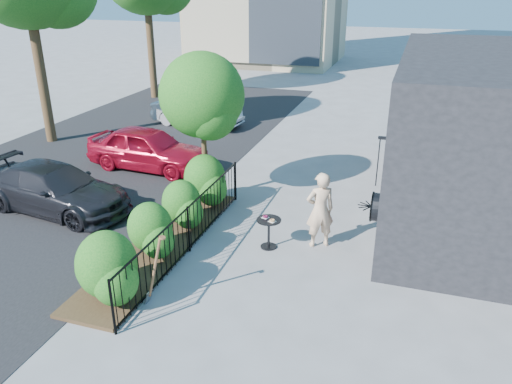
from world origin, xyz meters
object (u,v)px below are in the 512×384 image
(car_red, at_px, (148,148))
(car_silver, at_px, (197,111))
(car_darkgrey, at_px, (55,189))
(patio_tree, at_px, (204,101))
(shovel, at_px, (154,274))
(woman, at_px, (320,210))
(cafe_table, at_px, (269,228))

(car_red, relative_size, car_silver, 1.05)
(car_darkgrey, bearing_deg, patio_tree, -55.23)
(car_red, bearing_deg, shovel, -145.90)
(car_silver, xyz_separation_m, car_darkgrey, (-0.10, -8.77, -0.01))
(shovel, xyz_separation_m, car_darkgrey, (-4.48, 2.92, -0.05))
(patio_tree, relative_size, woman, 2.22)
(cafe_table, distance_m, car_red, 6.38)
(patio_tree, bearing_deg, cafe_table, -40.76)
(patio_tree, xyz_separation_m, woman, (3.43, -1.60, -1.88))
(patio_tree, relative_size, shovel, 2.61)
(woman, distance_m, car_darkgrey, 6.94)
(shovel, distance_m, car_silver, 12.48)
(cafe_table, relative_size, car_red, 0.19)
(car_darkgrey, bearing_deg, cafe_table, -84.91)
(cafe_table, distance_m, shovel, 3.06)
(shovel, bearing_deg, car_red, 120.01)
(cafe_table, xyz_separation_m, car_red, (-5.14, 3.77, 0.19))
(car_red, height_order, car_silver, car_red)
(shovel, height_order, car_darkgrey, shovel)
(shovel, relative_size, car_silver, 0.40)
(cafe_table, xyz_separation_m, woman, (1.06, 0.44, 0.40))
(patio_tree, xyz_separation_m, car_silver, (-3.40, 6.93, -2.14))
(patio_tree, xyz_separation_m, car_red, (-2.77, 1.73, -2.09))
(cafe_table, height_order, woman, woman)
(patio_tree, distance_m, woman, 4.22)
(shovel, bearing_deg, patio_tree, 101.60)
(patio_tree, relative_size, car_darkgrey, 0.93)
(patio_tree, distance_m, shovel, 5.29)
(patio_tree, bearing_deg, car_silver, 116.15)
(woman, bearing_deg, car_red, -57.65)
(shovel, xyz_separation_m, car_silver, (-4.38, 11.69, -0.04))
(patio_tree, xyz_separation_m, cafe_table, (2.37, -2.04, -2.28))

